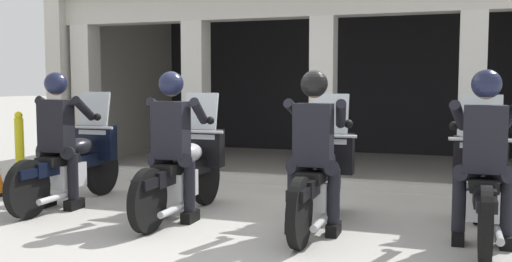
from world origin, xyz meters
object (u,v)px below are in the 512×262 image
object	(u,v)px
motorcycle_far_right	(482,185)
police_officer_far_right	(485,142)
motorcycle_far_left	(74,162)
police_officer_center_left	(172,133)
police_officer_far_left	(58,128)
police_officer_center_right	(314,138)
bollard_kerbside	(19,143)
motorcycle_center_left	(185,170)
motorcycle_center_right	(320,178)

from	to	relation	value
motorcycle_far_right	police_officer_far_right	distance (m)	0.52
motorcycle_far_left	police_officer_center_left	distance (m)	1.64
police_officer_far_left	police_officer_far_right	xyz separation A→B (m)	(4.60, -0.05, 0.00)
police_officer_center_right	bollard_kerbside	size ratio (longest dim) A/B	1.58
police_officer_far_right	police_officer_far_left	bearing A→B (deg)	171.12
police_officer_center_left	motorcycle_far_right	distance (m)	3.12
motorcycle_far_right	police_officer_center_right	bearing A→B (deg)	-174.78
bollard_kerbside	motorcycle_far_right	bearing A→B (deg)	-13.45
motorcycle_center_left	police_officer_far_right	size ratio (longest dim) A/B	1.29
police_officer_far_left	police_officer_center_left	xyz separation A→B (m)	(1.53, -0.11, 0.00)
motorcycle_far_left	bollard_kerbside	xyz separation A→B (m)	(-2.20, 1.57, -0.00)
motorcycle_center_right	police_officer_center_right	bearing A→B (deg)	-93.29
police_officer_center_left	bollard_kerbside	distance (m)	4.24
motorcycle_far_left	police_officer_far_left	world-z (taller)	police_officer_far_left
police_officer_center_right	bollard_kerbside	distance (m)	5.64
motorcycle_center_left	police_officer_center_left	size ratio (longest dim) A/B	1.29
motorcycle_far_right	motorcycle_far_left	bearing A→B (deg)	171.12
motorcycle_center_right	motorcycle_far_right	xyz separation A→B (m)	(1.53, 0.08, 0.00)
police_officer_far_left	motorcycle_center_left	bearing A→B (deg)	-3.88
motorcycle_center_left	motorcycle_center_right	xyz separation A→B (m)	(1.53, -0.02, 0.00)
motorcycle_far_right	police_officer_far_left	bearing A→B (deg)	174.65
police_officer_center_right	police_officer_far_right	world-z (taller)	same
police_officer_far_right	bollard_kerbside	size ratio (longest dim) A/B	1.58
motorcycle_center_left	police_officer_center_right	size ratio (longest dim) A/B	1.29
police_officer_far_right	motorcycle_far_right	bearing A→B (deg)	81.52
motorcycle_center_left	police_officer_center_right	distance (m)	1.62
police_officer_center_right	bollard_kerbside	xyz separation A→B (m)	(-5.26, 1.99, -0.44)
bollard_kerbside	motorcycle_center_right	bearing A→B (deg)	-17.98
motorcycle_far_right	bollard_kerbside	xyz separation A→B (m)	(-6.79, 1.62, -0.00)
police_officer_far_left	motorcycle_center_left	xyz separation A→B (m)	(1.53, 0.17, -0.44)
police_officer_center_right	police_officer_far_right	xyz separation A→B (m)	(1.53, 0.08, 0.00)
police_officer_far_left	police_officer_center_left	distance (m)	1.54
police_officer_center_left	police_officer_center_right	distance (m)	1.53
motorcycle_center_left	police_officer_far_right	xyz separation A→B (m)	(3.06, -0.23, 0.44)
motorcycle_center_left	bollard_kerbside	xyz separation A→B (m)	(-3.73, 1.68, -0.00)
motorcycle_center_right	police_officer_far_right	distance (m)	1.60
motorcycle_center_right	police_officer_far_right	xyz separation A→B (m)	(1.53, -0.20, 0.44)
motorcycle_far_left	motorcycle_center_right	bearing A→B (deg)	-12.84
police_officer_far_left	police_officer_center_left	bearing A→B (deg)	-14.45
police_officer_center_right	motorcycle_far_right	world-z (taller)	police_officer_center_right
motorcycle_center_left	police_officer_far_right	distance (m)	3.10
police_officer_center_left	motorcycle_far_right	size ratio (longest dim) A/B	0.78
police_officer_center_right	motorcycle_center_left	bearing A→B (deg)	165.58
police_officer_center_left	police_officer_far_left	bearing A→B (deg)	166.39
motorcycle_center_right	motorcycle_far_right	world-z (taller)	same
police_officer_far_left	bollard_kerbside	world-z (taller)	police_officer_far_left
police_officer_center_left	motorcycle_center_right	world-z (taller)	police_officer_center_left
motorcycle_center_left	motorcycle_far_right	bearing A→B (deg)	-8.38
police_officer_far_left	motorcycle_center_right	size ratio (longest dim) A/B	0.78
motorcycle_far_left	motorcycle_far_right	distance (m)	4.60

